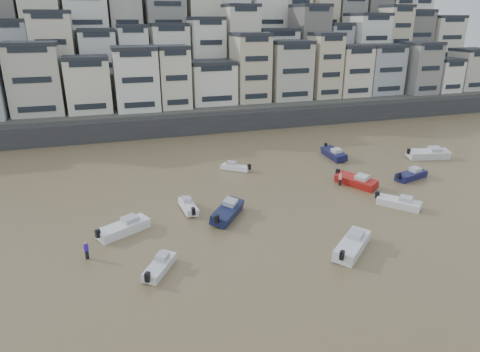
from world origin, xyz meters
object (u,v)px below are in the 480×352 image
object	(u,v)px
boat_a	(352,243)
boat_h	(235,166)
boat_i	(334,153)
boat_j	(159,265)
boat_f	(188,205)
person_blue	(86,250)
boat_b	(399,201)
boat_g	(429,153)
person_pink	(340,179)
boat_d	(411,174)
boat_e	(356,180)
boat_c	(227,210)
boat_k	(123,226)

from	to	relation	value
boat_a	boat_h	world-z (taller)	boat_a
boat_i	boat_j	world-z (taller)	boat_i
boat_f	person_blue	distance (m)	13.02
boat_b	boat_i	bearing A→B (deg)	133.88
boat_a	person_blue	xyz separation A→B (m)	(-23.31, 6.17, -0.00)
boat_f	boat_g	bearing A→B (deg)	-82.78
boat_f	boat_g	size ratio (longest dim) A/B	0.67
person_pink	boat_a	bearing A→B (deg)	-116.74
boat_b	boat_j	distance (m)	28.30
boat_f	boat_a	bearing A→B (deg)	-140.47
boat_d	boat_f	distance (m)	30.52
boat_g	boat_h	distance (m)	30.13
boat_e	boat_g	size ratio (longest dim) A/B	0.89
boat_i	person_blue	distance (m)	40.99
boat_c	boat_f	bearing A→B (deg)	86.81
boat_i	person_pink	xyz separation A→B (m)	(-5.11, -10.61, 0.03)
boat_b	boat_e	xyz separation A→B (m)	(-1.02, 7.29, 0.11)
boat_h	boat_i	size ratio (longest dim) A/B	0.72
boat_b	boat_h	distance (m)	22.66
boat_e	boat_d	bearing A→B (deg)	65.12
boat_i	boat_h	bearing A→B (deg)	-83.43
boat_b	boat_j	size ratio (longest dim) A/B	1.13
boat_h	boat_j	xyz separation A→B (m)	(-13.90, -22.74, 0.03)
boat_h	boat_c	bearing A→B (deg)	108.77
boat_k	boat_e	bearing A→B (deg)	-20.59
boat_a	boat_c	world-z (taller)	boat_a
boat_b	boat_d	bearing A→B (deg)	94.79
boat_a	boat_h	bearing A→B (deg)	56.94
boat_c	boat_h	distance (m)	15.38
boat_i	boat_j	bearing A→B (deg)	-48.46
boat_c	person_blue	xyz separation A→B (m)	(-14.38, -4.27, 0.01)
boat_e	boat_h	size ratio (longest dim) A/B	1.36
person_blue	boat_f	bearing A→B (deg)	34.60
boat_i	boat_e	bearing A→B (deg)	-12.57
boat_c	boat_e	xyz separation A→B (m)	(18.36, 3.84, -0.03)
boat_d	person_pink	size ratio (longest dim) A/B	3.14
boat_e	person_blue	bearing A→B (deg)	-100.49
boat_d	boat_k	xyz separation A→B (m)	(-37.78, -4.04, 0.06)
boat_i	person_blue	bearing A→B (deg)	-58.06
boat_a	boat_f	xyz separation A→B (m)	(-12.60, 13.57, -0.25)
boat_d	boat_i	distance (m)	12.63
boat_b	boat_c	size ratio (longest dim) A/B	0.83
boat_c	person_pink	xyz separation A→B (m)	(16.54, 4.67, 0.01)
boat_e	person_blue	world-z (taller)	person_blue
boat_g	boat_f	bearing A→B (deg)	-156.38
boat_d	boat_k	size ratio (longest dim) A/B	0.93
boat_f	boat_k	bearing A→B (deg)	111.70
boat_a	person_pink	world-z (taller)	boat_a
boat_f	boat_e	bearing A→B (deg)	-91.47
boat_f	boat_k	size ratio (longest dim) A/B	0.77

